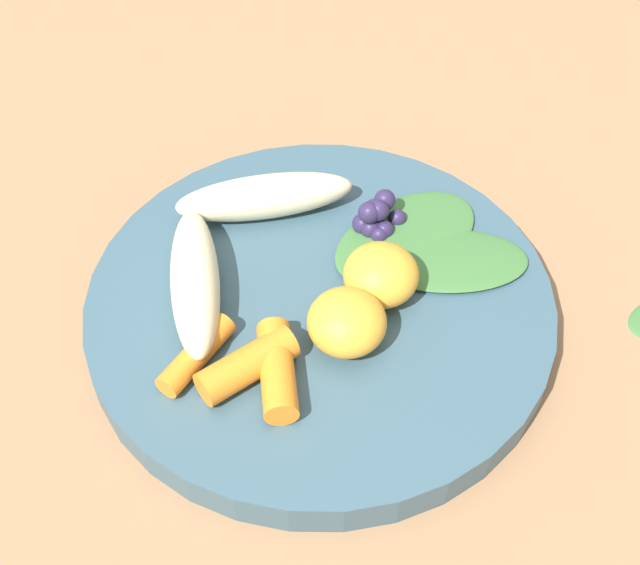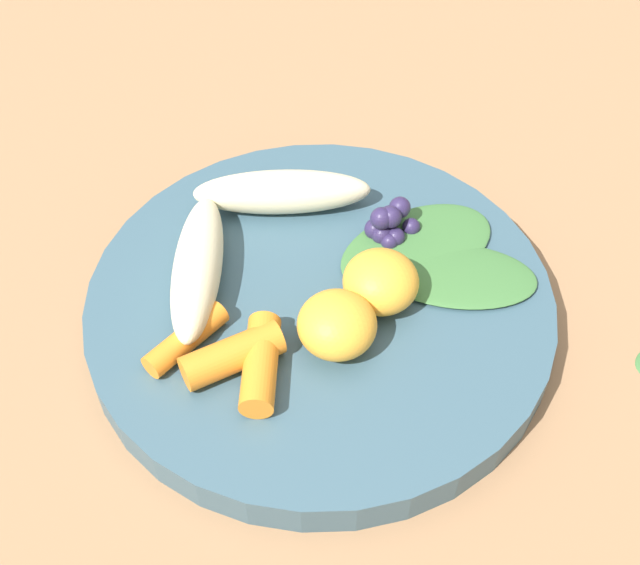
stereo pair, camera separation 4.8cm
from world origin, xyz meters
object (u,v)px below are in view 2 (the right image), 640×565
at_px(banana_peeled_left, 198,267).
at_px(bowl, 320,306).
at_px(orange_segment_near, 381,282).
at_px(banana_peeled_right, 282,192).

bearing_deg(banana_peeled_left, bowl, 83.85).
bearing_deg(bowl, orange_segment_near, 130.41).
distance_m(banana_peeled_right, orange_segment_near, 0.10).
height_order(banana_peeled_right, orange_segment_near, orange_segment_near).
bearing_deg(banana_peeled_right, bowl, 106.05).
bearing_deg(bowl, banana_peeled_left, -48.10).
relative_size(bowl, orange_segment_near, 6.30).
distance_m(banana_peeled_left, banana_peeled_right, 0.08).
bearing_deg(orange_segment_near, bowl, -49.59).
distance_m(bowl, banana_peeled_right, 0.08).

